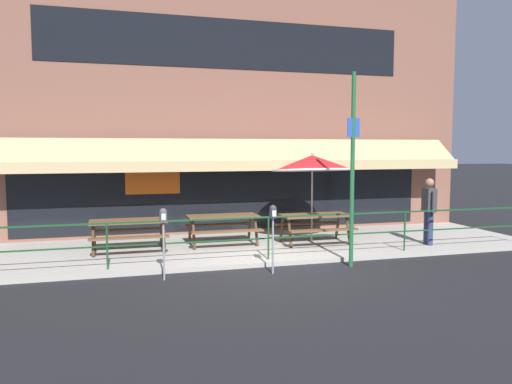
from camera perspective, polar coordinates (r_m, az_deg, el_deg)
The scene contains 12 objects.
ground_plane at distance 11.00m, azimuth 1.89°, elevation -8.52°, with size 120.00×120.00×0.00m, color black.
patio_deck at distance 12.87m, azimuth -0.83°, elevation -6.30°, with size 15.00×4.00×0.10m, color #ADA89E.
restaurant_building at distance 14.84m, azimuth -3.11°, elevation 10.21°, with size 15.00×1.60×7.90m.
patio_railing at distance 11.12m, azimuth 1.43°, elevation -4.17°, with size 13.84×0.04×0.97m.
picnic_table_left at distance 12.33m, azimuth -14.37°, elevation -3.86°, with size 1.80×1.42×0.76m.
picnic_table_centre at distance 12.82m, azimuth -3.82°, elevation -3.38°, with size 1.80×1.42×0.76m.
picnic_table_right at distance 13.08m, azimuth 6.74°, elevation -3.23°, with size 1.80×1.42×0.76m.
patio_umbrella_right at distance 13.14m, azimuth 6.46°, elevation 3.26°, with size 2.14×2.14×2.38m.
pedestrian_walking at distance 13.54m, azimuth 19.16°, elevation -1.70°, with size 0.30×0.61×1.71m.
parking_meter_near at distance 9.85m, azimuth -10.55°, elevation -3.40°, with size 0.15×0.16×1.42m.
parking_meter_far at distance 10.19m, azimuth 1.95°, elevation -3.04°, with size 0.15×0.16×1.42m.
street_sign_pole at distance 10.91m, azimuth 10.97°, elevation 2.70°, with size 0.28×0.09×4.19m.
Camera 1 is at (-3.25, -10.19, 2.58)m, focal length 35.00 mm.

